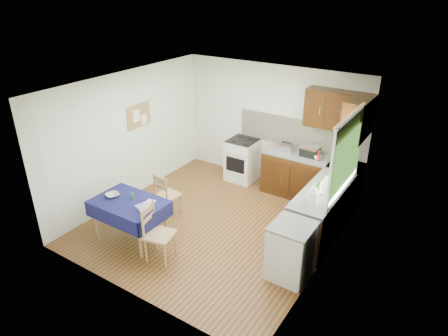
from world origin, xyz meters
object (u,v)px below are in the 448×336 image
Objects in this scene: sandwich_press at (310,151)px; dining_table at (129,207)px; chair_near at (157,232)px; kettle at (314,196)px; toaster at (286,147)px; chair_far at (166,194)px; dish_rack at (324,189)px.

dining_table is at bearing -108.67° from sandwich_press.
sandwich_press reaches higher than chair_near.
chair_near is 3.32× the size of kettle.
kettle reaches higher than chair_near.
chair_near is 3.20m from toaster.
chair_far is 2.80m from dish_rack.
chair_far is 2.53m from toaster.
chair_near is at bearing -78.98° from toaster.
dining_table is 3.61× the size of sandwich_press.
sandwich_press is 1.39m from dish_rack.
chair_far is 3.06× the size of kettle.
chair_far reaches higher than dining_table.
dining_table is at bearing -92.18° from toaster.
dish_rack is (1.91, 1.92, 0.43)m from chair_near.
kettle reaches higher than chair_far.
dish_rack is 0.50m from kettle.
toaster is 1.68m from dish_rack.
chair_far is 2.71m from kettle.
kettle is at bearing -102.89° from dish_rack.
dining_table is 3.28m from toaster.
dish_rack reaches higher than dining_table.
chair_near is 2.13× the size of dish_rack.
dining_table is at bearing 65.58° from chair_near.
sandwich_press is at bearing -125.22° from chair_far.
toaster reaches higher than chair_near.
dish_rack is at bearing -154.22° from chair_far.
sandwich_press is at bearing -33.14° from chair_near.
chair_near is 2.74m from dish_rack.
kettle reaches higher than dining_table.
chair_near is (0.73, -0.16, -0.12)m from dining_table.
sandwich_press is at bearing 113.68° from kettle.
chair_near is at bearing 131.32° from chair_far.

